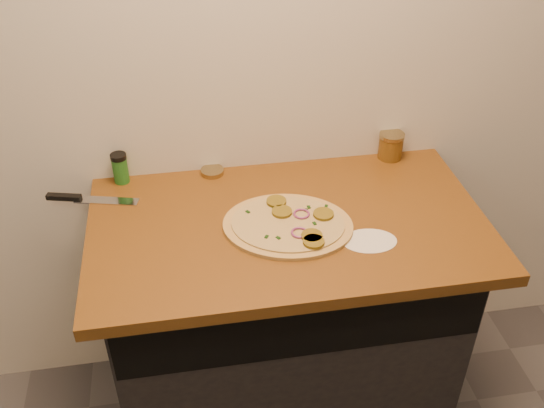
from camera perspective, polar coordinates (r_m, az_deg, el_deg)
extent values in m
cube|color=beige|center=(1.90, -0.19, 15.43)|extent=(4.00, 0.02, 2.70)
cube|color=black|center=(2.17, 1.17, -10.98)|extent=(1.10, 0.60, 0.86)
cube|color=brown|center=(1.84, 1.51, -2.05)|extent=(1.20, 0.70, 0.04)
cylinder|color=tan|center=(1.80, 1.49, -2.03)|extent=(0.46, 0.46, 0.01)
cylinder|color=beige|center=(1.80, 1.50, -1.81)|extent=(0.40, 0.40, 0.01)
cylinder|color=olive|center=(1.72, 3.95, -3.55)|extent=(0.06, 0.06, 0.01)
cylinder|color=olive|center=(1.87, 0.41, 0.25)|extent=(0.06, 0.06, 0.01)
cylinder|color=olive|center=(1.83, 0.94, -0.73)|extent=(0.06, 0.06, 0.01)
cylinder|color=olive|center=(1.83, 4.86, -0.95)|extent=(0.06, 0.06, 0.01)
cylinder|color=olive|center=(1.74, 3.77, -3.02)|extent=(0.06, 0.06, 0.01)
torus|color=#82306D|center=(1.83, 2.80, -0.92)|extent=(0.05, 0.05, 0.01)
torus|color=#82306D|center=(1.75, 2.60, -2.70)|extent=(0.05, 0.05, 0.01)
cube|color=black|center=(1.74, 0.59, -3.19)|extent=(0.02, 0.02, 0.00)
cube|color=black|center=(1.84, 0.62, -0.62)|extent=(0.02, 0.02, 0.00)
cube|color=black|center=(1.83, 4.96, -1.12)|extent=(0.02, 0.01, 0.00)
cube|color=black|center=(1.85, 0.28, -0.36)|extent=(0.02, 0.01, 0.00)
cube|color=black|center=(1.79, 4.02, -1.83)|extent=(0.01, 0.02, 0.00)
cube|color=black|center=(1.87, 0.24, 0.06)|extent=(0.01, 0.02, 0.00)
cube|color=black|center=(1.85, 3.22, -0.58)|extent=(0.01, 0.02, 0.00)
cube|color=black|center=(1.87, 5.13, -0.20)|extent=(0.01, 0.02, 0.00)
cube|color=black|center=(1.82, 0.67, -1.03)|extent=(0.01, 0.01, 0.00)
cube|color=black|center=(1.86, 3.48, -0.28)|extent=(0.01, 0.01, 0.00)
cube|color=black|center=(1.74, -0.52, -3.09)|extent=(0.02, 0.02, 0.00)
cube|color=black|center=(1.84, -2.29, -0.73)|extent=(0.02, 0.02, 0.00)
cube|color=#B7BAC1|center=(1.98, -15.29, 0.30)|extent=(0.21, 0.09, 0.00)
cube|color=black|center=(2.03, -19.00, 0.62)|extent=(0.11, 0.05, 0.02)
cylinder|color=#988458|center=(2.05, -5.63, 3.07)|extent=(0.10, 0.10, 0.02)
cylinder|color=maroon|center=(2.15, 11.09, 5.25)|extent=(0.08, 0.08, 0.08)
cylinder|color=#988458|center=(2.13, 11.24, 6.35)|extent=(0.09, 0.09, 0.01)
cylinder|color=#226620|center=(2.04, -14.07, 3.11)|extent=(0.05, 0.05, 0.09)
cylinder|color=black|center=(2.02, -14.28, 4.35)|extent=(0.05, 0.05, 0.02)
cylinder|color=silver|center=(1.78, 9.16, -3.45)|extent=(0.17, 0.17, 0.00)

